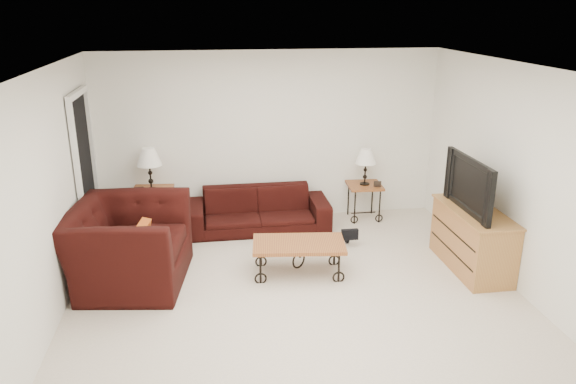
# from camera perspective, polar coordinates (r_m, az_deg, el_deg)

# --- Properties ---
(ground) EXTENTS (5.00, 5.00, 0.00)m
(ground) POSITION_cam_1_polar(r_m,az_deg,el_deg) (6.22, 0.98, -10.84)
(ground) COLOR beige
(ground) RESTS_ON ground
(wall_back) EXTENTS (5.00, 0.02, 2.50)m
(wall_back) POSITION_cam_1_polar(r_m,az_deg,el_deg) (8.09, -1.90, 5.75)
(wall_back) COLOR white
(wall_back) RESTS_ON ground
(wall_front) EXTENTS (5.00, 0.02, 2.50)m
(wall_front) POSITION_cam_1_polar(r_m,az_deg,el_deg) (3.49, 8.04, -13.01)
(wall_front) COLOR white
(wall_front) RESTS_ON ground
(wall_left) EXTENTS (0.02, 5.00, 2.50)m
(wall_left) POSITION_cam_1_polar(r_m,az_deg,el_deg) (5.85, -23.87, -1.04)
(wall_left) COLOR white
(wall_left) RESTS_ON ground
(wall_right) EXTENTS (0.02, 5.00, 2.50)m
(wall_right) POSITION_cam_1_polar(r_m,az_deg,el_deg) (6.58, 23.05, 1.16)
(wall_right) COLOR white
(wall_right) RESTS_ON ground
(ceiling) EXTENTS (5.00, 5.00, 0.00)m
(ceiling) POSITION_cam_1_polar(r_m,az_deg,el_deg) (5.43, 1.12, 12.72)
(ceiling) COLOR white
(ceiling) RESTS_ON wall_back
(doorway) EXTENTS (0.08, 0.94, 2.04)m
(doorway) POSITION_cam_1_polar(r_m,az_deg,el_deg) (7.44, -20.33, 1.57)
(doorway) COLOR black
(doorway) RESTS_ON ground
(sofa) EXTENTS (2.03, 0.79, 0.59)m
(sofa) POSITION_cam_1_polar(r_m,az_deg,el_deg) (7.88, -3.15, -1.86)
(sofa) COLOR black
(sofa) RESTS_ON ground
(side_table_left) EXTENTS (0.61, 0.61, 0.61)m
(side_table_left) POSITION_cam_1_polar(r_m,az_deg,el_deg) (8.06, -13.85, -1.86)
(side_table_left) COLOR #985C26
(side_table_left) RESTS_ON ground
(side_table_right) EXTENTS (0.52, 0.52, 0.55)m
(side_table_right) POSITION_cam_1_polar(r_m,az_deg,el_deg) (8.35, 7.89, -0.98)
(side_table_right) COLOR #985C26
(side_table_right) RESTS_ON ground
(lamp_left) EXTENTS (0.38, 0.38, 0.61)m
(lamp_left) POSITION_cam_1_polar(r_m,az_deg,el_deg) (7.87, -14.19, 2.31)
(lamp_left) COLOR black
(lamp_left) RESTS_ON side_table_left
(lamp_right) EXTENTS (0.32, 0.32, 0.55)m
(lamp_right) POSITION_cam_1_polar(r_m,az_deg,el_deg) (8.19, 8.06, 2.61)
(lamp_right) COLOR black
(lamp_right) RESTS_ON side_table_right
(photo_frame_left) EXTENTS (0.12, 0.03, 0.10)m
(photo_frame_left) POSITION_cam_1_polar(r_m,az_deg,el_deg) (7.82, -15.23, 0.15)
(photo_frame_left) COLOR black
(photo_frame_left) RESTS_ON side_table_left
(photo_frame_right) EXTENTS (0.11, 0.04, 0.09)m
(photo_frame_right) POSITION_cam_1_polar(r_m,az_deg,el_deg) (8.16, 9.30, 0.82)
(photo_frame_right) COLOR black
(photo_frame_right) RESTS_ON side_table_right
(coffee_table) EXTENTS (1.15, 0.71, 0.41)m
(coffee_table) POSITION_cam_1_polar(r_m,az_deg,el_deg) (6.62, 1.12, -6.89)
(coffee_table) COLOR #985C26
(coffee_table) RESTS_ON ground
(armchair) EXTENTS (1.44, 1.59, 0.93)m
(armchair) POSITION_cam_1_polar(r_m,az_deg,el_deg) (6.61, -16.32, -5.29)
(armchair) COLOR black
(armchair) RESTS_ON ground
(throw_pillow) EXTENTS (0.17, 0.43, 0.42)m
(throw_pillow) POSITION_cam_1_polar(r_m,az_deg,el_deg) (6.52, -15.11, -4.98)
(throw_pillow) COLOR #BF5318
(throw_pillow) RESTS_ON armchair
(tv_stand) EXTENTS (0.53, 1.26, 0.76)m
(tv_stand) POSITION_cam_1_polar(r_m,az_deg,el_deg) (7.06, 18.65, -4.69)
(tv_stand) COLOR #AD8340
(tv_stand) RESTS_ON ground
(television) EXTENTS (0.15, 1.13, 0.65)m
(television) POSITION_cam_1_polar(r_m,az_deg,el_deg) (6.81, 19.11, 0.75)
(television) COLOR black
(television) RESTS_ON tv_stand
(backpack) EXTENTS (0.36, 0.28, 0.45)m
(backpack) POSITION_cam_1_polar(r_m,az_deg,el_deg) (7.46, 6.22, -3.77)
(backpack) COLOR black
(backpack) RESTS_ON ground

